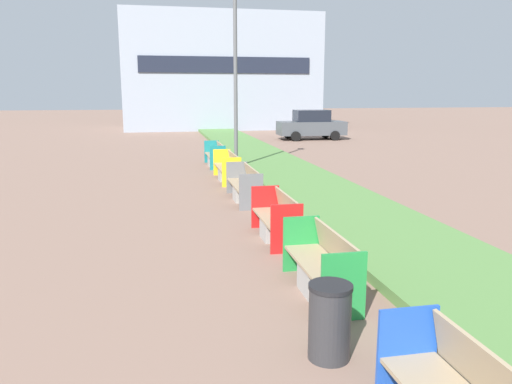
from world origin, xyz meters
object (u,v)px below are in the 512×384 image
bench_yellow_frame (228,170)px  parked_car_distant (311,125)px  litter_bin (330,321)px  street_lamp_post (235,62)px  bench_green_frame (322,269)px  bench_red_frame (277,222)px  bench_teal_frame (216,157)px  bench_grey_frame (245,188)px

bench_yellow_frame → parked_car_distant: 15.60m
litter_bin → street_lamp_post: 14.17m
bench_green_frame → street_lamp_post: size_ratio=0.27×
bench_green_frame → bench_red_frame: same height
bench_teal_frame → street_lamp_post: bearing=-67.5°
bench_red_frame → bench_grey_frame: bearing=89.9°
bench_yellow_frame → litter_bin: size_ratio=2.70×
bench_grey_frame → street_lamp_post: size_ratio=0.32×
street_lamp_post → bench_teal_frame: bearing=112.5°
bench_red_frame → street_lamp_post: (0.61, 9.01, 3.67)m
bench_green_frame → litter_bin: (-0.53, -1.82, 0.08)m
bench_teal_frame → litter_bin: size_ratio=2.47×
bench_grey_frame → parked_car_distant: 18.59m
street_lamp_post → parked_car_distant: bearing=60.4°
bench_teal_frame → parked_car_distant: 12.66m
bench_red_frame → litter_bin: bearing=-96.4°
bench_grey_frame → litter_bin: bench_grey_frame is taller
bench_green_frame → bench_grey_frame: (0.00, 6.56, 0.01)m
litter_bin → parked_car_distant: bearing=72.9°
bench_grey_frame → bench_yellow_frame: 3.32m
parked_car_distant → bench_green_frame: bearing=-105.7°
parked_car_distant → bench_grey_frame: bearing=-111.7°
bench_grey_frame → litter_bin: bearing=-93.6°
bench_grey_frame → parked_car_distant: (7.32, 17.08, 0.54)m
litter_bin → street_lamp_post: (1.14, 13.66, 3.59)m
street_lamp_post → parked_car_distant: 13.92m
street_lamp_post → parked_car_distant: size_ratio=1.72×
bench_red_frame → bench_grey_frame: same height
bench_grey_frame → litter_bin: size_ratio=2.63×
bench_grey_frame → parked_car_distant: bearing=66.8°
bench_teal_frame → litter_bin: (-0.53, -15.14, 0.07)m
parked_car_distant → litter_bin: bearing=-105.6°
bench_red_frame → bench_teal_frame: same height
litter_bin → bench_red_frame: bearing=83.6°
bench_red_frame → bench_teal_frame: size_ratio=0.88×
litter_bin → parked_car_distant: size_ratio=0.21×
street_lamp_post → bench_red_frame: bearing=-93.9°
bench_yellow_frame → litter_bin: bench_yellow_frame is taller
bench_teal_frame → bench_red_frame: bearing=-90.0°
bench_teal_frame → bench_yellow_frame: bearing=-90.0°
bench_green_frame → street_lamp_post: 12.42m
bench_green_frame → bench_red_frame: 2.84m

